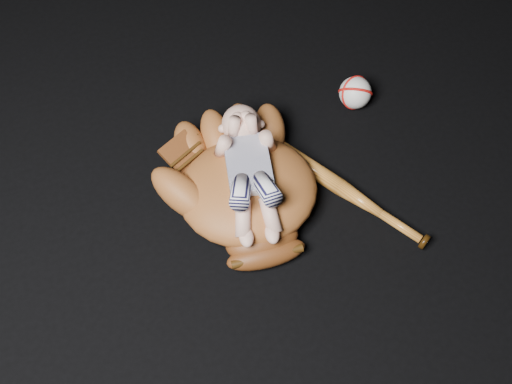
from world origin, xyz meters
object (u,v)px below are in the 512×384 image
Objects in this scene: baseball_glove at (248,186)px; baseball_bat at (349,193)px; newborn_baby at (250,173)px; baseball at (355,93)px.

baseball_glove is 1.06× the size of baseball_bat.
baseball is (0.35, 0.19, -0.08)m from newborn_baby.
baseball_glove is 0.40m from baseball.
baseball_bat is (0.22, -0.07, -0.05)m from baseball_glove.
baseball is at bearing 32.67° from baseball_glove.
newborn_baby is at bearing -151.21° from baseball.
newborn_baby is 4.14× the size of baseball.
newborn_baby is 0.25m from baseball_bat.
baseball is (0.13, 0.26, 0.02)m from baseball_bat.
baseball_glove is 0.05m from newborn_baby.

